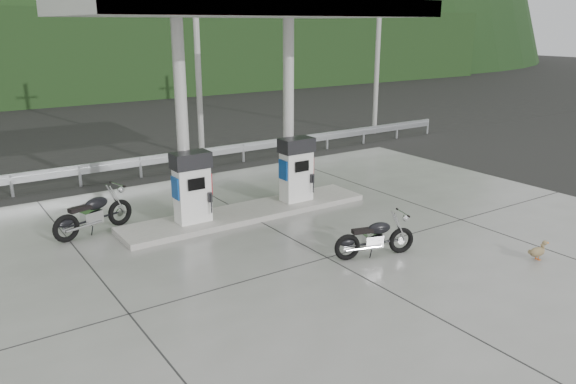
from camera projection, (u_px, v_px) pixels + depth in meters
ground at (301, 245)px, 13.27m from camera, size 160.00×160.00×0.00m
forecourt_apron at (301, 244)px, 13.27m from camera, size 18.00×14.00×0.02m
pump_island at (248, 212)px, 15.23m from camera, size 7.00×1.40×0.15m
gas_pump_left at (192, 187)px, 14.09m from camera, size 0.95×0.55×1.80m
gas_pump_right at (296, 169)px, 15.80m from camera, size 0.95×0.55×1.80m
canopy_column_left at (182, 122)px, 13.94m from camera, size 0.30×0.30×5.00m
canopy_column_right at (288, 111)px, 15.66m from camera, size 0.30×0.30×5.00m
canopy_roof at (244, 8)px, 13.71m from camera, size 8.50×5.00×0.40m
guardrail at (168, 153)px, 19.41m from camera, size 26.00×0.16×1.42m
road at (135, 154)px, 22.39m from camera, size 60.00×7.00×0.01m
utility_pole_b at (197, 52)px, 20.73m from camera, size 0.22×0.22×8.00m
utility_pole_c at (378, 47)px, 25.55m from camera, size 0.22×0.22×8.00m
tree_band at (33, 56)px, 36.20m from camera, size 80.00×6.00×6.00m
motorcycle_left at (94, 214)px, 13.83m from camera, size 2.14×1.22×0.97m
motorcycle_right at (375, 238)px, 12.45m from camera, size 1.89×1.05×0.85m
duck at (537, 252)px, 12.32m from camera, size 0.51×0.21×0.36m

